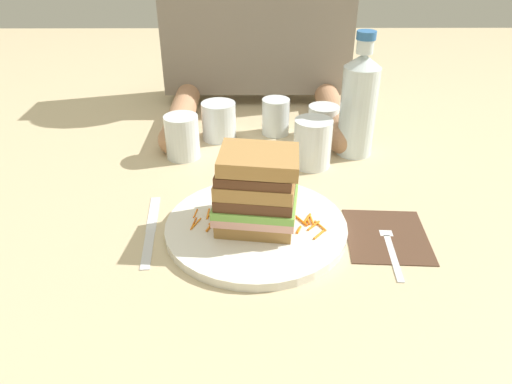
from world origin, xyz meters
TOP-DOWN VIEW (x-y plane):
  - ground_plane at (0.00, 0.00)m, footprint 3.00×3.00m
  - main_plate at (0.02, 0.01)m, footprint 0.29×0.29m
  - sandwich at (0.02, 0.01)m, footprint 0.14×0.12m
  - carrot_shred_0 at (-0.06, 0.04)m, footprint 0.00×0.03m
  - carrot_shred_1 at (-0.05, 0.03)m, footprint 0.02×0.00m
  - carrot_shred_2 at (-0.08, 0.01)m, footprint 0.01×0.03m
  - carrot_shred_3 at (-0.05, 0.00)m, footprint 0.01×0.03m
  - carrot_shred_4 at (-0.08, 0.04)m, footprint 0.01×0.02m
  - carrot_shred_5 at (-0.08, 0.01)m, footprint 0.02×0.03m
  - carrot_shred_6 at (-0.05, 0.01)m, footprint 0.02×0.02m
  - carrot_shred_7 at (0.12, -0.02)m, footprint 0.02×0.02m
  - carrot_shred_8 at (0.12, -0.00)m, footprint 0.02×0.03m
  - carrot_shred_9 at (0.11, 0.02)m, footprint 0.01×0.03m
  - carrot_shred_10 at (0.11, -0.00)m, footprint 0.02×0.03m
  - carrot_shred_11 at (0.10, 0.01)m, footprint 0.00×0.02m
  - carrot_shred_12 at (0.10, 0.02)m, footprint 0.02×0.03m
  - carrot_shred_13 at (0.09, 0.01)m, footprint 0.02×0.03m
  - carrot_shred_14 at (0.09, -0.01)m, footprint 0.01×0.02m
  - napkin_dark at (0.23, -0.01)m, footprint 0.13×0.15m
  - fork at (0.22, -0.03)m, footprint 0.02×0.17m
  - knife at (-0.15, 0.01)m, footprint 0.03×0.20m
  - juice_glass at (0.13, 0.24)m, footprint 0.07×0.07m
  - water_bottle at (0.23, 0.29)m, footprint 0.07×0.07m
  - empty_tumbler_0 at (0.17, 0.38)m, footprint 0.07×0.07m
  - empty_tumbler_1 at (-0.13, 0.28)m, footprint 0.07×0.07m
  - empty_tumbler_2 at (-0.06, 0.37)m, footprint 0.08×0.08m
  - empty_tumbler_3 at (0.07, 0.40)m, footprint 0.06×0.06m
  - diner_across at (0.03, 0.61)m, footprint 0.47×0.46m

SIDE VIEW (x-z plane):
  - ground_plane at x=0.00m, z-range 0.00..0.00m
  - napkin_dark at x=0.23m, z-range 0.00..0.00m
  - knife at x=-0.15m, z-range 0.00..0.00m
  - fork at x=0.22m, z-range 0.00..0.01m
  - main_plate at x=0.02m, z-range 0.00..0.01m
  - carrot_shred_2 at x=-0.08m, z-range 0.01..0.02m
  - carrot_shred_4 at x=-0.08m, z-range 0.01..0.02m
  - carrot_shred_5 at x=-0.08m, z-range 0.01..0.02m
  - carrot_shred_6 at x=-0.05m, z-range 0.01..0.02m
  - carrot_shred_0 at x=-0.06m, z-range 0.01..0.02m
  - carrot_shred_8 at x=0.12m, z-range 0.01..0.02m
  - carrot_shred_3 at x=-0.05m, z-range 0.01..0.02m
  - carrot_shred_11 at x=0.10m, z-range 0.01..0.02m
  - carrot_shred_10 at x=0.11m, z-range 0.01..0.02m
  - carrot_shred_13 at x=0.09m, z-range 0.01..0.02m
  - carrot_shred_9 at x=0.11m, z-range 0.01..0.02m
  - carrot_shred_7 at x=0.12m, z-range 0.01..0.02m
  - carrot_shred_14 at x=0.09m, z-range 0.01..0.02m
  - carrot_shred_1 at x=-0.05m, z-range 0.01..0.02m
  - carrot_shred_12 at x=0.10m, z-range 0.01..0.02m
  - empty_tumbler_0 at x=0.17m, z-range 0.00..0.07m
  - empty_tumbler_3 at x=0.07m, z-range 0.00..0.08m
  - empty_tumbler_2 at x=-0.06m, z-range 0.00..0.08m
  - empty_tumbler_1 at x=-0.13m, z-range 0.00..0.09m
  - juice_glass at x=0.13m, z-range 0.00..0.09m
  - sandwich at x=0.02m, z-range 0.01..0.14m
  - water_bottle at x=0.23m, z-range -0.02..0.23m
  - diner_across at x=0.03m, z-range -0.03..0.48m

